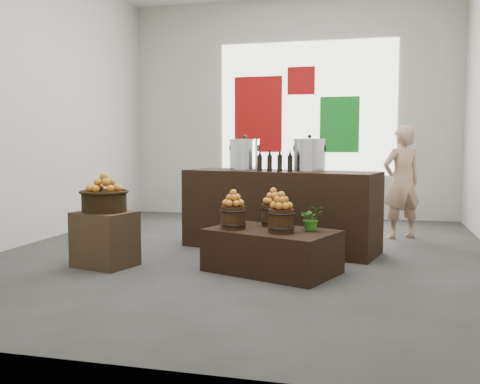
% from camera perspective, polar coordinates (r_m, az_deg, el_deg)
% --- Properties ---
extents(ground, '(7.00, 7.00, 0.00)m').
position_cam_1_polar(ground, '(6.68, 0.69, -6.48)').
color(ground, '#3C3C39').
rests_on(ground, ground).
extents(back_wall, '(6.00, 0.04, 4.00)m').
position_cam_1_polar(back_wall, '(10.01, 5.39, 8.84)').
color(back_wall, '#B0ADA2').
rests_on(back_wall, ground).
extents(back_opening, '(3.20, 0.02, 2.40)m').
position_cam_1_polar(back_opening, '(9.95, 7.10, 8.85)').
color(back_opening, white).
rests_on(back_opening, back_wall).
extents(deco_red_left, '(0.90, 0.04, 1.40)m').
position_cam_1_polar(deco_red_left, '(10.08, 1.95, 8.26)').
color(deco_red_left, '#960C0B').
rests_on(deco_red_left, back_wall).
extents(deco_green_right, '(0.70, 0.04, 1.00)m').
position_cam_1_polar(deco_green_right, '(9.87, 10.56, 7.09)').
color(deco_green_right, '#137E21').
rests_on(deco_green_right, back_wall).
extents(deco_red_upper, '(0.50, 0.04, 0.50)m').
position_cam_1_polar(deco_red_upper, '(9.99, 6.54, 11.71)').
color(deco_red_upper, '#960C0B').
rests_on(deco_red_upper, back_wall).
extents(crate, '(0.71, 0.64, 0.61)m').
position_cam_1_polar(crate, '(6.08, -14.20, -4.89)').
color(crate, '#4D3924').
rests_on(crate, ground).
extents(wicker_basket, '(0.48, 0.48, 0.22)m').
position_cam_1_polar(wicker_basket, '(6.03, -14.28, -1.02)').
color(wicker_basket, black).
rests_on(wicker_basket, crate).
extents(apples_in_basket, '(0.38, 0.38, 0.20)m').
position_cam_1_polar(apples_in_basket, '(6.01, -14.32, 0.98)').
color(apples_in_basket, '#A7051D').
rests_on(apples_in_basket, wicker_basket).
extents(display_table, '(1.50, 1.21, 0.45)m').
position_cam_1_polar(display_table, '(5.66, 3.41, -6.29)').
color(display_table, black).
rests_on(display_table, ground).
extents(apple_bucket_front_left, '(0.26, 0.26, 0.24)m').
position_cam_1_polar(apple_bucket_front_left, '(5.65, -0.72, -2.74)').
color(apple_bucket_front_left, '#311A0D').
rests_on(apple_bucket_front_left, display_table).
extents(apples_in_bucket_front_left, '(0.19, 0.19, 0.17)m').
position_cam_1_polar(apples_in_bucket_front_left, '(5.63, -0.73, -0.65)').
color(apples_in_bucket_front_left, '#A7051D').
rests_on(apples_in_bucket_front_left, apple_bucket_front_left).
extents(apple_bucket_front_right, '(0.26, 0.26, 0.24)m').
position_cam_1_polar(apple_bucket_front_right, '(5.43, 4.41, -3.08)').
color(apple_bucket_front_right, '#311A0D').
rests_on(apple_bucket_front_right, display_table).
extents(apples_in_bucket_front_right, '(0.19, 0.19, 0.17)m').
position_cam_1_polar(apples_in_bucket_front_right, '(5.40, 4.43, -0.91)').
color(apples_in_bucket_front_right, '#A7051D').
rests_on(apples_in_bucket_front_right, apple_bucket_front_right).
extents(apple_bucket_rear, '(0.26, 0.26, 0.24)m').
position_cam_1_polar(apple_bucket_rear, '(5.87, 3.57, -2.46)').
color(apple_bucket_rear, '#311A0D').
rests_on(apple_bucket_rear, display_table).
extents(apples_in_bucket_rear, '(0.19, 0.19, 0.17)m').
position_cam_1_polar(apples_in_bucket_rear, '(5.85, 3.58, -0.45)').
color(apples_in_bucket_rear, '#A7051D').
rests_on(apples_in_bucket_rear, apple_bucket_rear).
extents(herb_garnish_right, '(0.29, 0.27, 0.26)m').
position_cam_1_polar(herb_garnish_right, '(5.56, 7.63, -2.80)').
color(herb_garnish_right, '#266615').
rests_on(herb_garnish_right, display_table).
extents(herb_garnish_left, '(0.16, 0.14, 0.25)m').
position_cam_1_polar(herb_garnish_left, '(5.98, -0.45, -2.28)').
color(herb_garnish_left, '#266615').
rests_on(herb_garnish_left, display_table).
extents(counter, '(2.58, 1.33, 1.01)m').
position_cam_1_polar(counter, '(6.84, 4.25, -1.94)').
color(counter, black).
rests_on(counter, ground).
extents(stock_pot_left, '(0.38, 0.38, 0.38)m').
position_cam_1_polar(stock_pot_left, '(7.00, 0.48, 3.93)').
color(stock_pot_left, silver).
rests_on(stock_pot_left, counter).
extents(stock_pot_center, '(0.38, 0.38, 0.38)m').
position_cam_1_polar(stock_pot_center, '(6.65, 7.41, 3.83)').
color(stock_pot_center, silver).
rests_on(stock_pot_center, counter).
extents(oil_cruets, '(0.36, 0.15, 0.28)m').
position_cam_1_polar(oil_cruets, '(6.57, 3.45, 3.41)').
color(oil_cruets, black).
rests_on(oil_cruets, counter).
extents(shopper, '(0.70, 0.63, 1.61)m').
position_cam_1_polar(shopper, '(7.93, 16.86, 1.00)').
color(shopper, tan).
rests_on(shopper, ground).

